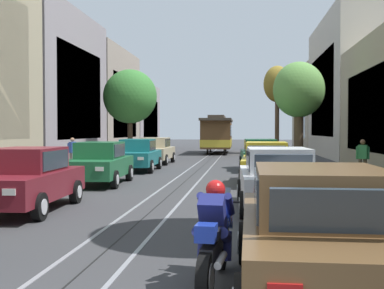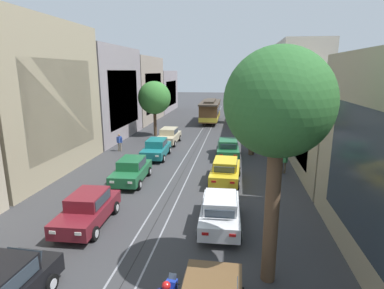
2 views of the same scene
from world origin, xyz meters
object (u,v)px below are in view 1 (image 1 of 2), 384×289
(parked_car_maroon_second_left, at_px, (26,179))
(parked_car_yellow_mid_right, at_px, (266,163))
(parked_car_beige_fifth_left, at_px, (155,150))
(street_tree_kerb_right_second, at_px, (299,92))
(parked_car_white_second_right, at_px, (277,179))
(motorcycle_with_rider, at_px, (214,236))
(parked_car_green_fourth_right, at_px, (260,155))
(street_tree_kerb_left_second, at_px, (130,97))
(pedestrian_on_right_pavement, at_px, (363,156))
(parked_car_brown_near_right, at_px, (318,232))
(parked_car_green_mid_left, at_px, (99,163))
(parked_car_teal_fourth_left, at_px, (138,155))
(street_tree_kerb_right_mid, at_px, (277,86))
(cable_car_trolley, at_px, (217,134))
(pedestrian_on_left_pavement, at_px, (72,151))

(parked_car_maroon_second_left, bearing_deg, parked_car_yellow_mid_right, 47.55)
(parked_car_beige_fifth_left, distance_m, street_tree_kerb_right_second, 9.33)
(parked_car_white_second_right, height_order, motorcycle_with_rider, parked_car_white_second_right)
(parked_car_green_fourth_right, xyz_separation_m, street_tree_kerb_left_second, (-8.55, 8.07, 3.51))
(pedestrian_on_right_pavement, bearing_deg, parked_car_brown_near_right, -105.03)
(parked_car_green_mid_left, xyz_separation_m, parked_car_brown_near_right, (6.27, -11.83, 0.00))
(parked_car_teal_fourth_left, height_order, parked_car_brown_near_right, same)
(street_tree_kerb_right_mid, bearing_deg, street_tree_kerb_right_second, -90.07)
(street_tree_kerb_right_second, relative_size, pedestrian_on_right_pavement, 3.41)
(parked_car_green_mid_left, height_order, parked_car_beige_fifth_left, same)
(parked_car_white_second_right, bearing_deg, parked_car_brown_near_right, -89.57)
(parked_car_white_second_right, relative_size, street_tree_kerb_right_mid, 0.58)
(cable_car_trolley, bearing_deg, pedestrian_on_left_pavement, -111.52)
(street_tree_kerb_right_second, bearing_deg, parked_car_beige_fifth_left, 159.01)
(parked_car_maroon_second_left, height_order, street_tree_kerb_right_second, street_tree_kerb_right_second)
(parked_car_teal_fourth_left, xyz_separation_m, parked_car_yellow_mid_right, (6.09, -5.20, 0.00))
(parked_car_green_mid_left, bearing_deg, parked_car_white_second_right, -40.64)
(street_tree_kerb_right_mid, bearing_deg, parked_car_brown_near_right, -93.06)
(parked_car_green_mid_left, relative_size, parked_car_brown_near_right, 1.01)
(parked_car_beige_fifth_left, distance_m, parked_car_green_fourth_right, 7.53)
(parked_car_green_mid_left, bearing_deg, pedestrian_on_right_pavement, 17.70)
(street_tree_kerb_right_mid, bearing_deg, parked_car_white_second_right, -93.80)
(parked_car_brown_near_right, relative_size, parked_car_yellow_mid_right, 0.99)
(parked_car_maroon_second_left, height_order, parked_car_brown_near_right, same)
(parked_car_yellow_mid_right, distance_m, parked_car_green_fourth_right, 6.16)
(parked_car_brown_near_right, bearing_deg, cable_car_trolley, 94.96)
(motorcycle_with_rider, xyz_separation_m, pedestrian_on_left_pavement, (-8.76, 19.15, 0.27))
(parked_car_maroon_second_left, bearing_deg, parked_car_white_second_right, 6.45)
(parked_car_maroon_second_left, distance_m, motorcycle_with_rider, 7.46)
(parked_car_white_second_right, relative_size, pedestrian_on_left_pavement, 2.70)
(parked_car_teal_fourth_left, relative_size, parked_car_yellow_mid_right, 1.00)
(parked_car_maroon_second_left, distance_m, street_tree_kerb_left_second, 21.53)
(parked_car_maroon_second_left, bearing_deg, cable_car_trolley, 84.19)
(parked_car_white_second_right, xyz_separation_m, motorcycle_with_rider, (-1.23, -6.18, -0.15))
(parked_car_white_second_right, height_order, parked_car_yellow_mid_right, same)
(parked_car_teal_fourth_left, height_order, parked_car_white_second_right, same)
(parked_car_green_mid_left, bearing_deg, parked_car_yellow_mid_right, 7.74)
(parked_car_green_fourth_right, bearing_deg, pedestrian_on_right_pavement, -41.80)
(cable_car_trolley, bearing_deg, parked_car_maroon_second_left, -95.81)
(parked_car_brown_near_right, bearing_deg, parked_car_maroon_second_left, 137.70)
(motorcycle_with_rider, distance_m, pedestrian_on_right_pavement, 15.75)
(parked_car_green_mid_left, distance_m, street_tree_kerb_right_mid, 26.96)
(street_tree_kerb_left_second, xyz_separation_m, pedestrian_on_left_pavement, (-1.41, -7.44, -3.39))
(street_tree_kerb_right_second, relative_size, motorcycle_with_rider, 2.81)
(parked_car_beige_fifth_left, bearing_deg, parked_car_brown_near_right, -74.99)
(parked_car_green_mid_left, distance_m, pedestrian_on_left_pavement, 8.52)
(parked_car_maroon_second_left, distance_m, parked_car_teal_fourth_left, 12.10)
(parked_car_white_second_right, distance_m, parked_car_yellow_mid_right, 6.18)
(parked_car_brown_near_right, height_order, parked_car_green_fourth_right, same)
(parked_car_beige_fifth_left, xyz_separation_m, pedestrian_on_right_pavement, (10.28, -8.06, 0.13))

